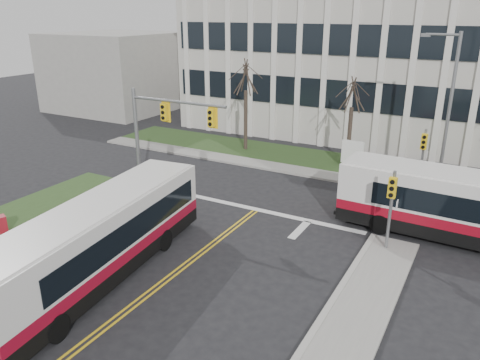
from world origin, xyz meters
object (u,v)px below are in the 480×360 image
at_px(newspaper_box_red, 2,225).
at_px(bus_cross, 473,211).
at_px(streetlight, 447,104).
at_px(directory_sign, 352,153).
at_px(newspaper_box_blue, 49,233).
at_px(bus_main, 98,242).

bearing_deg(newspaper_box_red, bus_cross, 50.09).
height_order(streetlight, directory_sign, streetlight).
xyz_separation_m(streetlight, directory_sign, (-5.53, 1.30, -4.02)).
xyz_separation_m(newspaper_box_blue, newspaper_box_red, (-2.70, -0.54, 0.00)).
xyz_separation_m(bus_main, newspaper_box_red, (-7.05, 0.53, -1.11)).
distance_m(streetlight, bus_cross, 7.89).
height_order(bus_cross, newspaper_box_red, bus_cross).
xyz_separation_m(bus_main, bus_cross, (12.85, 10.54, 0.03)).
relative_size(streetlight, bus_main, 0.78).
xyz_separation_m(bus_cross, newspaper_box_blue, (-17.19, -9.48, -1.13)).
relative_size(directory_sign, bus_cross, 0.17).
height_order(bus_main, newspaper_box_red, bus_main).
bearing_deg(newspaper_box_blue, streetlight, 36.50).
bearing_deg(directory_sign, streetlight, -13.23).
height_order(bus_main, bus_cross, bus_cross).
distance_m(bus_main, newspaper_box_red, 7.15).
bearing_deg(streetlight, bus_cross, -70.35).
bearing_deg(bus_cross, bus_main, -48.69).
relative_size(bus_main, newspaper_box_blue, 12.47).
distance_m(streetlight, newspaper_box_blue, 22.39).
relative_size(bus_main, newspaper_box_red, 12.47).
bearing_deg(streetlight, newspaper_box_red, -136.50).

